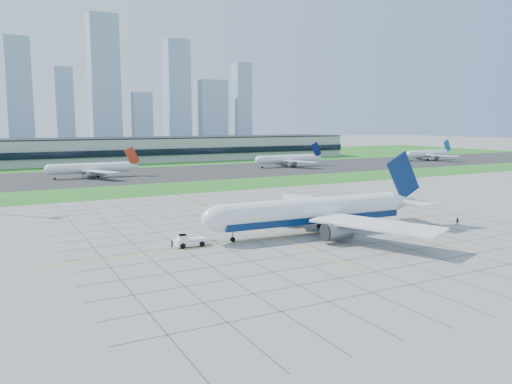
% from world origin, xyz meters
% --- Properties ---
extents(ground, '(1400.00, 1400.00, 0.00)m').
position_xyz_m(ground, '(0.00, 0.00, 0.00)').
color(ground, gray).
rests_on(ground, ground).
extents(grass_median, '(700.00, 35.00, 0.04)m').
position_xyz_m(grass_median, '(0.00, 90.00, 0.02)').
color(grass_median, '#256D1F').
rests_on(grass_median, ground).
extents(asphalt_taxiway, '(700.00, 75.00, 0.04)m').
position_xyz_m(asphalt_taxiway, '(0.00, 145.00, 0.03)').
color(asphalt_taxiway, '#383838').
rests_on(asphalt_taxiway, ground).
extents(grass_far, '(700.00, 145.00, 0.04)m').
position_xyz_m(grass_far, '(0.00, 255.00, 0.02)').
color(grass_far, '#256D1F').
rests_on(grass_far, ground).
extents(apron_markings, '(120.00, 130.00, 0.03)m').
position_xyz_m(apron_markings, '(0.43, 11.09, 0.02)').
color(apron_markings, '#474744').
rests_on(apron_markings, ground).
extents(terminal, '(260.00, 43.00, 15.80)m').
position_xyz_m(terminal, '(40.00, 229.87, 7.89)').
color(terminal, '#B7B7B2').
rests_on(terminal, ground).
extents(city_skyline, '(523.00, 32.40, 160.00)m').
position_xyz_m(city_skyline, '(-8.71, 520.00, 59.09)').
color(city_skyline, '#95A8C3').
rests_on(city_skyline, ground).
extents(airliner, '(58.60, 59.26, 18.43)m').
position_xyz_m(airliner, '(-0.34, -2.11, 5.04)').
color(airliner, white).
rests_on(airliner, ground).
extents(pushback_tug, '(9.13, 3.48, 2.52)m').
position_xyz_m(pushback_tug, '(-30.25, -0.07, 1.12)').
color(pushback_tug, white).
rests_on(pushback_tug, ground).
extents(crew_near, '(0.80, 0.76, 1.84)m').
position_xyz_m(crew_near, '(-34.05, -0.50, 0.92)').
color(crew_near, black).
rests_on(crew_near, ground).
extents(crew_far, '(1.19, 1.16, 1.93)m').
position_xyz_m(crew_far, '(36.70, -11.45, 0.97)').
color(crew_far, black).
rests_on(crew_far, ground).
extents(distant_jet_1, '(40.85, 42.66, 14.08)m').
position_xyz_m(distant_jet_1, '(-24.06, 143.78, 4.49)').
color(distant_jet_1, white).
rests_on(distant_jet_1, ground).
extents(distant_jet_2, '(42.50, 42.66, 14.08)m').
position_xyz_m(distant_jet_2, '(86.62, 149.72, 4.49)').
color(distant_jet_2, white).
rests_on(distant_jet_2, ground).
extents(distant_jet_3, '(38.75, 42.66, 14.08)m').
position_xyz_m(distant_jet_3, '(196.05, 146.50, 4.49)').
color(distant_jet_3, white).
rests_on(distant_jet_3, ground).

